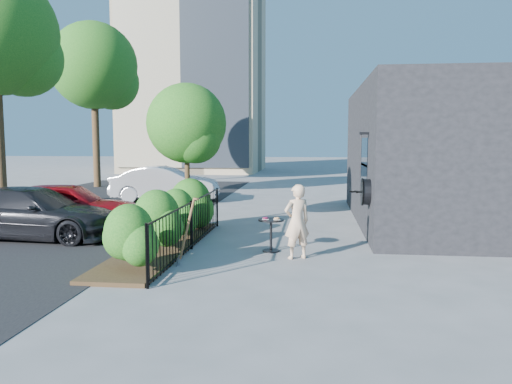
# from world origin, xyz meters

# --- Properties ---
(ground) EXTENTS (120.00, 120.00, 0.00)m
(ground) POSITION_xyz_m (0.00, 0.00, 0.00)
(ground) COLOR gray
(ground) RESTS_ON ground
(shop_building) EXTENTS (6.22, 9.00, 4.00)m
(shop_building) POSITION_xyz_m (5.50, 4.50, 2.00)
(shop_building) COLOR black
(shop_building) RESTS_ON ground
(fence) EXTENTS (0.05, 6.05, 1.10)m
(fence) POSITION_xyz_m (-1.50, 0.00, 0.56)
(fence) COLOR black
(fence) RESTS_ON ground
(planting_bed) EXTENTS (1.30, 6.00, 0.08)m
(planting_bed) POSITION_xyz_m (-2.20, 0.00, 0.04)
(planting_bed) COLOR #382616
(planting_bed) RESTS_ON ground
(shrubs) EXTENTS (1.10, 5.60, 1.24)m
(shrubs) POSITION_xyz_m (-2.10, 0.10, 0.70)
(shrubs) COLOR #145718
(shrubs) RESTS_ON ground
(patio_tree) EXTENTS (2.20, 2.20, 3.94)m
(patio_tree) POSITION_xyz_m (-2.24, 2.76, 2.76)
(patio_tree) COLOR #3F2B19
(patio_tree) RESTS_ON ground
(street) EXTENTS (9.00, 30.00, 0.01)m
(street) POSITION_xyz_m (-7.00, 3.00, 0.00)
(street) COLOR black
(street) RESTS_ON ground
(street_tree_far) EXTENTS (4.40, 4.40, 8.28)m
(street_tree_far) POSITION_xyz_m (-9.94, 13.96, 5.92)
(street_tree_far) COLOR #3F2B19
(street_tree_far) RESTS_ON ground
(cafe_table) EXTENTS (0.57, 0.57, 0.76)m
(cafe_table) POSITION_xyz_m (0.29, -0.01, 0.49)
(cafe_table) COLOR black
(cafe_table) RESTS_ON ground
(woman) EXTENTS (0.67, 0.59, 1.54)m
(woman) POSITION_xyz_m (0.87, -0.60, 0.77)
(woman) COLOR beige
(woman) RESTS_ON ground
(shovel) EXTENTS (0.46, 0.18, 1.37)m
(shovel) POSITION_xyz_m (-1.26, -1.45, 0.60)
(shovel) COLOR brown
(shovel) RESTS_ON ground
(car_red) EXTENTS (4.06, 2.14, 1.31)m
(car_red) POSITION_xyz_m (-5.51, 2.08, 0.66)
(car_red) COLOR #9F0D15
(car_red) RESTS_ON ground
(car_silver) EXTENTS (4.34, 1.85, 1.39)m
(car_silver) POSITION_xyz_m (-4.68, 8.48, 0.70)
(car_silver) COLOR silver
(car_silver) RESTS_ON ground
(car_darkgrey) EXTENTS (4.43, 1.89, 1.27)m
(car_darkgrey) POSITION_xyz_m (-5.70, 0.76, 0.64)
(car_darkgrey) COLOR black
(car_darkgrey) RESTS_ON ground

